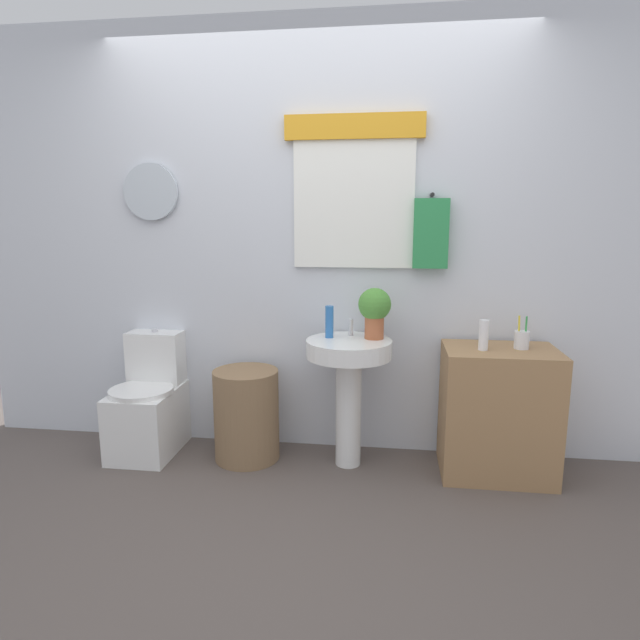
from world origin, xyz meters
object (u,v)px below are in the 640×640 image
wooden_cabinet (498,412)px  potted_plant (375,309)px  soap_bottle (329,322)px  toilet (149,406)px  laundry_hamper (246,415)px  lotion_bottle (484,335)px  toothbrush_cup (522,339)px  pedestal_sink (349,372)px

wooden_cabinet → potted_plant: (-0.71, 0.06, 0.57)m
soap_bottle → potted_plant: bearing=2.2°
toilet → wooden_cabinet: (2.10, -0.03, 0.08)m
wooden_cabinet → potted_plant: size_ratio=2.48×
wooden_cabinet → soap_bottle: 1.08m
laundry_hamper → potted_plant: 1.00m
toilet → laundry_hamper: 0.63m
laundry_hamper → lotion_bottle: bearing=-1.7°
toilet → wooden_cabinet: toilet is taller
lotion_bottle → toothbrush_cup: (0.22, 0.06, -0.03)m
toilet → wooden_cabinet: 2.10m
laundry_hamper → potted_plant: bearing=4.5°
pedestal_sink → potted_plant: (0.14, 0.06, 0.37)m
laundry_hamper → toilet: bearing=177.0°
pedestal_sink → lotion_bottle: (0.74, -0.04, 0.25)m
soap_bottle → pedestal_sink: bearing=-22.6°
toilet → soap_bottle: (1.13, 0.02, 0.56)m
toilet → soap_bottle: soap_bottle is taller
toilet → lotion_bottle: lotion_bottle is taller
toilet → laundry_hamper: bearing=-3.0°
laundry_hamper → toothbrush_cup: 1.65m
lotion_bottle → potted_plant: bearing=170.5°
potted_plant → toothbrush_cup: potted_plant is taller
pedestal_sink → wooden_cabinet: pedestal_sink is taller
wooden_cabinet → potted_plant: bearing=175.1°
potted_plant → toothbrush_cup: size_ratio=1.59×
toilet → laundry_hamper: size_ratio=1.37×
toilet → wooden_cabinet: bearing=-0.9°
pedestal_sink → toothbrush_cup: (0.95, 0.02, 0.22)m
pedestal_sink → toothbrush_cup: 0.98m
wooden_cabinet → potted_plant: potted_plant is taller
laundry_hamper → wooden_cabinet: size_ratio=0.75×
potted_plant → toilet: bearing=-178.9°
wooden_cabinet → toothbrush_cup: bearing=10.4°
laundry_hamper → lotion_bottle: lotion_bottle is taller
pedestal_sink → toothbrush_cup: toothbrush_cup is taller
toilet → pedestal_sink: pedestal_sink is taller
pedestal_sink → toothbrush_cup: size_ratio=4.09×
wooden_cabinet → soap_bottle: size_ratio=3.91×
potted_plant → lotion_bottle: (0.60, -0.10, -0.12)m
lotion_bottle → toothbrush_cup: bearing=15.5°
soap_bottle → toothbrush_cup: (1.07, -0.03, -0.07)m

